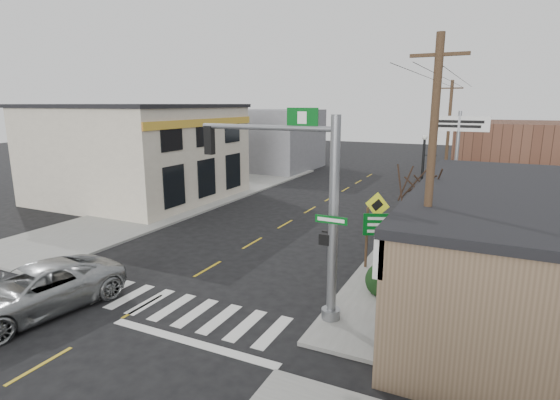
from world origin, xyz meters
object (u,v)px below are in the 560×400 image
at_px(guide_sign, 381,231).
at_px(fire_hydrant, 413,281).
at_px(lamp_post, 423,177).
at_px(dance_center_sign, 458,140).
at_px(utility_pole_near, 429,192).
at_px(suv, 34,291).
at_px(traffic_signal_pole, 310,196).
at_px(bare_tree, 420,176).
at_px(utility_pole_far, 448,140).

relative_size(guide_sign, fire_hydrant, 3.43).
height_order(lamp_post, dance_center_sign, dance_center_sign).
xyz_separation_m(lamp_post, utility_pole_near, (1.66, -11.54, 1.41)).
xyz_separation_m(suv, guide_sign, (9.80, 8.83, 1.04)).
xyz_separation_m(traffic_signal_pole, dance_center_sign, (3.40, 13.42, 0.90)).
relative_size(suv, lamp_post, 1.10).
bearing_deg(fire_hydrant, lamp_post, 96.63).
height_order(suv, utility_pole_near, utility_pole_near).
distance_m(lamp_post, bare_tree, 6.92).
relative_size(lamp_post, bare_tree, 1.00).
distance_m(suv, bare_tree, 14.55).
relative_size(guide_sign, utility_pole_far, 0.31).
relative_size(guide_sign, utility_pole_near, 0.30).
relative_size(fire_hydrant, utility_pole_far, 0.09).
distance_m(suv, utility_pole_near, 13.30).
distance_m(suv, lamp_post, 18.75).
bearing_deg(dance_center_sign, utility_pole_near, -85.92).
height_order(guide_sign, lamp_post, lamp_post).
distance_m(dance_center_sign, utility_pole_near, 13.40).
bearing_deg(traffic_signal_pole, suv, -154.83).
distance_m(traffic_signal_pole, guide_sign, 5.69).
bearing_deg(guide_sign, bare_tree, -33.39).
xyz_separation_m(suv, traffic_signal_pole, (8.55, 3.79, 3.36)).
bearing_deg(fire_hydrant, utility_pole_near, -78.04).
bearing_deg(dance_center_sign, fire_hydrant, -89.63).
relative_size(lamp_post, utility_pole_near, 0.61).
bearing_deg(traffic_signal_pole, utility_pole_far, 85.00).
relative_size(suv, utility_pole_near, 0.67).
height_order(bare_tree, utility_pole_near, utility_pole_near).
height_order(dance_center_sign, utility_pole_near, utility_pole_near).
xyz_separation_m(guide_sign, dance_center_sign, (2.15, 8.38, 3.23)).
distance_m(guide_sign, utility_pole_near, 6.20).
bearing_deg(utility_pole_far, guide_sign, -94.63).
height_order(guide_sign, fire_hydrant, guide_sign).
distance_m(suv, utility_pole_far, 26.96).
xyz_separation_m(fire_hydrant, utility_pole_far, (-0.63, 17.29, 3.95)).
bearing_deg(dance_center_sign, lamp_post, -124.89).
bearing_deg(lamp_post, fire_hydrant, -74.23).
xyz_separation_m(bare_tree, utility_pole_near, (0.92, -4.74, 0.29)).
distance_m(traffic_signal_pole, lamp_post, 11.76).
height_order(utility_pole_near, utility_pole_far, utility_pole_near).
bearing_deg(bare_tree, lamp_post, 96.19).
relative_size(guide_sign, bare_tree, 0.50).
bearing_deg(utility_pole_near, bare_tree, 103.67).
bearing_deg(suv, utility_pole_far, 75.25).
distance_m(guide_sign, dance_center_sign, 9.23).
distance_m(fire_hydrant, dance_center_sign, 11.06).
bearing_deg(bare_tree, suv, -142.73).
bearing_deg(fire_hydrant, utility_pole_far, 92.08).
distance_m(guide_sign, fire_hydrant, 2.71).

